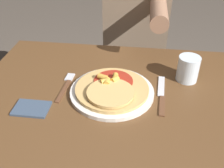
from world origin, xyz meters
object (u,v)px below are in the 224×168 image
object	(u,v)px
fork	(66,85)
knife	(162,95)
drinking_glass	(188,69)
plate	(112,92)
pizza	(112,89)
person_diner	(136,32)
dining_table	(115,131)

from	to	relation	value
fork	knife	size ratio (longest dim) A/B	0.80
fork	drinking_glass	size ratio (longest dim) A/B	1.87
plate	pizza	xyz separation A→B (m)	(-0.00, -0.01, 0.02)
fork	knife	world-z (taller)	same
plate	drinking_glass	bearing A→B (deg)	24.56
plate	fork	size ratio (longest dim) A/B	1.63
plate	person_diner	xyz separation A→B (m)	(0.05, 0.60, -0.04)
fork	drinking_glass	world-z (taller)	drinking_glass
fork	drinking_glass	xyz separation A→B (m)	(0.43, 0.09, 0.04)
person_diner	knife	bearing A→B (deg)	-78.86
pizza	fork	bearing A→B (deg)	169.59
pizza	fork	world-z (taller)	pizza
plate	drinking_glass	xyz separation A→B (m)	(0.26, 0.12, 0.04)
fork	knife	distance (m)	0.34
knife	person_diner	distance (m)	0.60
dining_table	person_diner	xyz separation A→B (m)	(0.04, 0.65, 0.09)
dining_table	fork	distance (m)	0.24
fork	person_diner	world-z (taller)	person_diner
dining_table	drinking_glass	xyz separation A→B (m)	(0.24, 0.18, 0.17)
drinking_glass	person_diner	size ratio (longest dim) A/B	0.08
pizza	knife	distance (m)	0.17
person_diner	drinking_glass	bearing A→B (deg)	-66.35
pizza	dining_table	bearing A→B (deg)	-70.17
dining_table	drinking_glass	size ratio (longest dim) A/B	10.77
drinking_glass	pizza	bearing A→B (deg)	-154.55
dining_table	drinking_glass	bearing A→B (deg)	36.07
knife	drinking_glass	size ratio (longest dim) A/B	2.35
dining_table	pizza	size ratio (longest dim) A/B	4.03
knife	fork	bearing A→B (deg)	177.03
dining_table	plate	world-z (taller)	plate
plate	drinking_glass	size ratio (longest dim) A/B	3.06
knife	person_diner	size ratio (longest dim) A/B	0.18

